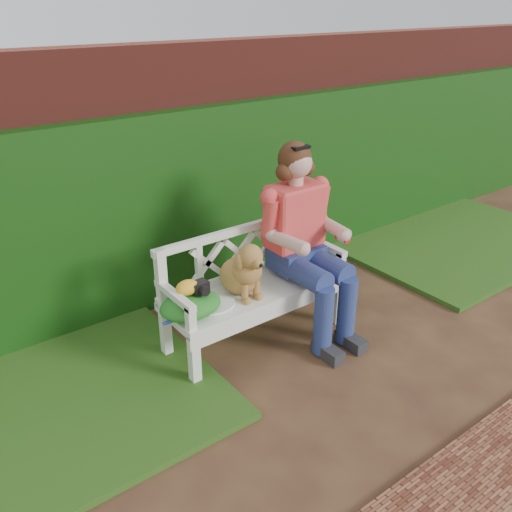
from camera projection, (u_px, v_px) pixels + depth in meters
ground at (365, 352)px, 4.26m from camera, size 60.00×60.00×0.00m
brick_wall at (227, 163)px, 5.16m from camera, size 10.00×0.30×2.20m
ivy_hedge at (240, 194)px, 5.11m from camera, size 10.00×0.18×1.70m
grass_left at (16, 413)px, 3.60m from camera, size 2.60×2.00×0.05m
grass_right at (451, 239)px, 6.20m from camera, size 2.60×2.00×0.05m
garden_bench at (256, 313)px, 4.33m from camera, size 1.64×0.77×0.48m
seated_woman at (299, 237)px, 4.30m from camera, size 0.83×1.02×1.61m
dog at (242, 267)px, 4.04m from camera, size 0.32×0.42×0.46m
tennis_racket at (211, 306)px, 3.94m from camera, size 0.62×0.29×0.03m
green_bag at (190, 305)px, 3.84m from camera, size 0.56×0.50×0.16m
camera_item at (199, 287)px, 3.83m from camera, size 0.13×0.10×0.08m
baseball_glove at (187, 288)px, 3.79m from camera, size 0.20×0.16×0.11m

